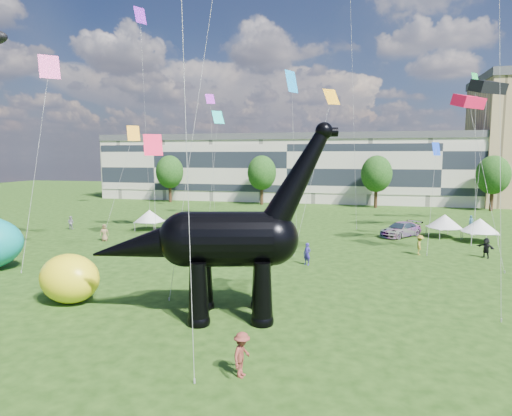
# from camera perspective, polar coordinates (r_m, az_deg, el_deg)

# --- Properties ---
(ground) EXTENTS (220.00, 220.00, 0.00)m
(ground) POSITION_cam_1_polar(r_m,az_deg,el_deg) (24.68, 0.87, -14.00)
(ground) COLOR #16330C
(ground) RESTS_ON ground
(terrace_row) EXTENTS (78.00, 11.00, 12.00)m
(terrace_row) POSITION_cam_1_polar(r_m,az_deg,el_deg) (85.53, 4.74, 5.05)
(terrace_row) COLOR beige
(terrace_row) RESTS_ON ground
(tree_far_left) EXTENTS (5.20, 5.20, 9.44)m
(tree_far_left) POSITION_cam_1_polar(r_m,az_deg,el_deg) (83.26, -11.45, 5.08)
(tree_far_left) COLOR #382314
(tree_far_left) RESTS_ON ground
(tree_mid_left) EXTENTS (5.20, 5.20, 9.44)m
(tree_mid_left) POSITION_cam_1_polar(r_m,az_deg,el_deg) (77.43, 0.78, 5.09)
(tree_mid_left) COLOR #382314
(tree_mid_left) RESTS_ON ground
(tree_mid_right) EXTENTS (5.20, 5.20, 9.44)m
(tree_mid_right) POSITION_cam_1_polar(r_m,az_deg,el_deg) (75.59, 15.79, 4.78)
(tree_mid_right) COLOR #382314
(tree_mid_right) RESTS_ON ground
(tree_far_right) EXTENTS (5.20, 5.20, 9.44)m
(tree_far_right) POSITION_cam_1_polar(r_m,az_deg,el_deg) (78.39, 29.08, 4.24)
(tree_far_right) COLOR #382314
(tree_far_right) RESTS_ON ground
(dinosaur_sculpture) EXTENTS (13.48, 5.32, 11.02)m
(dinosaur_sculpture) POSITION_cam_1_polar(r_m,az_deg,el_deg) (23.39, -4.80, -4.58)
(dinosaur_sculpture) COLOR black
(dinosaur_sculpture) RESTS_ON ground
(car_silver) EXTENTS (2.66, 4.52, 1.44)m
(car_silver) POSITION_cam_1_polar(r_m,az_deg,el_deg) (47.43, -6.45, -2.92)
(car_silver) COLOR silver
(car_silver) RESTS_ON ground
(car_grey) EXTENTS (5.08, 2.94, 1.58)m
(car_grey) POSITION_cam_1_polar(r_m,az_deg,el_deg) (47.85, 0.58, -2.71)
(car_grey) COLOR slate
(car_grey) RESTS_ON ground
(car_white) EXTENTS (5.57, 3.94, 1.41)m
(car_white) POSITION_cam_1_polar(r_m,az_deg,el_deg) (48.33, 1.49, -2.71)
(car_white) COLOR silver
(car_white) RESTS_ON ground
(car_dark) EXTENTS (5.27, 5.63, 1.59)m
(car_dark) POSITION_cam_1_polar(r_m,az_deg,el_deg) (49.64, 18.73, -2.72)
(car_dark) COLOR #595960
(car_dark) RESTS_ON ground
(gazebo_near) EXTENTS (4.06, 4.06, 2.47)m
(gazebo_near) POSITION_cam_1_polar(r_m,az_deg,el_deg) (49.56, 27.68, -2.07)
(gazebo_near) COLOR white
(gazebo_near) RESTS_ON ground
(gazebo_far) EXTENTS (4.69, 4.69, 2.51)m
(gazebo_far) POSITION_cam_1_polar(r_m,az_deg,el_deg) (50.94, 23.84, -1.61)
(gazebo_far) COLOR silver
(gazebo_far) RESTS_ON ground
(gazebo_left) EXTENTS (3.62, 3.62, 2.41)m
(gazebo_left) POSITION_cam_1_polar(r_m,az_deg,el_deg) (52.74, -14.01, -1.02)
(gazebo_left) COLOR silver
(gazebo_left) RESTS_ON ground
(inflatable_yellow) EXTENTS (4.31, 3.59, 2.97)m
(inflatable_yellow) POSITION_cam_1_polar(r_m,az_deg,el_deg) (28.44, -23.61, -8.60)
(inflatable_yellow) COLOR yellow
(inflatable_yellow) RESTS_ON ground
(visitors) EXTENTS (47.91, 41.17, 1.85)m
(visitors) POSITION_cam_1_polar(r_m,az_deg,el_deg) (38.96, 3.70, -4.82)
(visitors) COLOR #372B9F
(visitors) RESTS_ON ground
(kites) EXTENTS (64.17, 47.45, 26.00)m
(kites) POSITION_cam_1_polar(r_m,az_deg,el_deg) (45.36, 11.87, 23.08)
(kites) COLOR red
(kites) RESTS_ON ground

